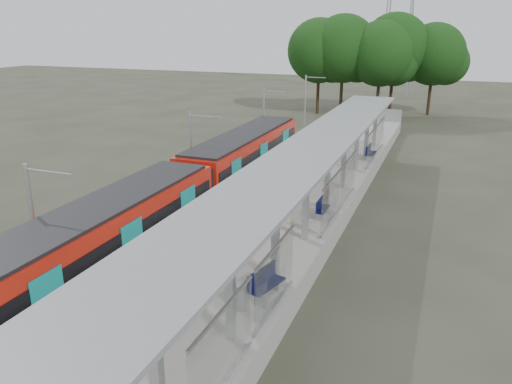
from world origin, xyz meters
TOP-DOWN VIEW (x-y plane):
  - trackbed at (-4.50, 20.00)m, footprint 3.00×70.00m
  - platform at (0.00, 20.00)m, footprint 6.00×50.00m
  - tactile_strip at (-2.55, 20.00)m, footprint 0.60×50.00m
  - end_fence at (0.00, 44.95)m, footprint 6.00×0.10m
  - train at (-4.50, 15.53)m, footprint 2.74×27.60m
  - canopy at (1.61, 16.19)m, footprint 3.27×38.00m
  - tree_cluster at (-1.59, 53.74)m, footprint 19.62×11.17m
  - catenary_masts at (-6.22, 19.00)m, footprint 2.08×48.16m
  - bench_near at (2.10, 8.63)m, footprint 0.89×1.68m
  - bench_mid at (2.03, 16.88)m, footprint 0.44×1.40m
  - bench_far at (2.44, 29.08)m, footprint 0.57×1.55m
  - info_pillar_far at (0.63, 15.70)m, footprint 0.42×0.42m
  - litter_bin at (1.60, 7.67)m, footprint 0.54×0.54m

SIDE VIEW (x-z plane):
  - trackbed at x=-4.50m, z-range 0.00..0.24m
  - platform at x=0.00m, z-range 0.00..1.00m
  - tactile_strip at x=-2.55m, z-range 1.00..1.02m
  - litter_bin at x=1.60m, z-range 1.00..1.90m
  - bench_mid at x=2.03m, z-range 1.03..1.98m
  - bench_far at x=2.44m, z-range 1.03..2.06m
  - bench_near at x=2.10m, z-range 1.03..2.13m
  - end_fence at x=0.00m, z-range 1.00..2.20m
  - info_pillar_far at x=0.63m, z-range 0.88..2.74m
  - train at x=-4.50m, z-range 0.24..3.86m
  - catenary_masts at x=-6.22m, z-range 0.21..5.61m
  - canopy at x=1.61m, z-range 2.37..6.03m
  - tree_cluster at x=-1.59m, z-range 1.56..13.11m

